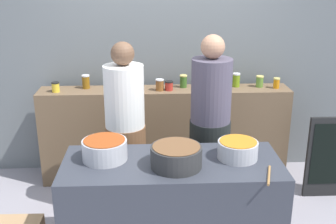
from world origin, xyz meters
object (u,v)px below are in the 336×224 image
Objects in this scene: preserve_jar_0 at (56,87)px; preserve_jar_6 at (183,81)px; preserve_jar_5 at (169,86)px; cook_with_tongs at (126,141)px; preserve_jar_3 at (135,85)px; preserve_jar_1 at (86,82)px; preserve_jar_8 at (221,82)px; preserve_jar_2 at (116,85)px; preserve_jar_9 at (236,80)px; chalkboard_sign at (331,157)px; preserve_jar_11 at (276,83)px; cooking_pot_right at (238,150)px; preserve_jar_10 at (260,81)px; cooking_pot_left at (105,150)px; cooking_pot_center at (176,156)px; cook_in_cap at (210,137)px; preserve_jar_7 at (206,82)px; preserve_jar_4 at (160,85)px; wooden_spoon at (269,175)px.

preserve_jar_6 is at bearing 4.71° from preserve_jar_0.
cook_with_tongs is at bearing -122.16° from preserve_jar_5.
preserve_jar_3 is 0.97× the size of preserve_jar_6.
preserve_jar_1 is 1.12× the size of preserve_jar_8.
preserve_jar_9 reaches higher than preserve_jar_2.
preserve_jar_3 is at bearing -166.18° from preserve_jar_6.
preserve_jar_3 is at bearing -175.87° from preserve_jar_8.
preserve_jar_2 reaches higher than chalkboard_sign.
cook_with_tongs is (-0.08, -0.67, -0.35)m from preserve_jar_3.
preserve_jar_11 reaches higher than cooking_pot_right.
preserve_jar_1 is 1.30× the size of preserve_jar_11.
preserve_jar_10 is 0.35× the size of cooking_pot_left.
preserve_jar_9 reaches higher than preserve_jar_0.
preserve_jar_6 is at bearing 175.46° from preserve_jar_11.
chalkboard_sign is (1.66, 0.98, -0.51)m from cooking_pot_center.
preserve_jar_1 reaches higher than preserve_jar_8.
cooking_pot_center is at bearing -128.96° from preserve_jar_11.
preserve_jar_6 is 0.44× the size of cooking_pot_right.
cook_in_cap is (0.36, 0.76, -0.16)m from cooking_pot_center.
preserve_jar_0 is at bearing 116.06° from cooking_pot_left.
preserve_jar_8 is at bearing -8.62° from preserve_jar_6.
cooking_pot_center is at bearing -15.44° from cooking_pot_left.
preserve_jar_3 is 0.08× the size of cook_in_cap.
preserve_jar_3 is at bearing -14.69° from preserve_jar_1.
preserve_jar_0 is 0.79× the size of preserve_jar_3.
preserve_jar_8 is at bearing -160.49° from preserve_jar_9.
preserve_jar_7 reaches higher than chalkboard_sign.
preserve_jar_2 reaches higher than preserve_jar_4.
preserve_jar_11 is (0.76, -0.04, -0.01)m from preserve_jar_7.
preserve_jar_7 is (1.29, -0.05, -0.01)m from preserve_jar_1.
preserve_jar_1 is at bearing 119.24° from cook_with_tongs.
preserve_jar_2 is 1.03× the size of preserve_jar_4.
preserve_jar_3 reaches higher than chalkboard_sign.
preserve_jar_0 is 1.35m from preserve_jar_6.
cook_with_tongs is 0.97× the size of cook_in_cap.
preserve_jar_3 is at bearing -173.30° from preserve_jar_9.
preserve_jar_10 is at bearing -1.44° from preserve_jar_6.
preserve_jar_0 is 2.45m from wooden_spoon.
cook_in_cap is at bearing 33.55° from cooking_pot_left.
preserve_jar_8 is 0.34× the size of cooking_pot_center.
cooking_pot_left is (0.62, -1.28, -0.15)m from preserve_jar_0.
preserve_jar_11 is (2.35, 0.03, 0.00)m from preserve_jar_0.
cooking_pot_right is at bearing -143.90° from chalkboard_sign.
preserve_jar_4 is at bearing -175.43° from preserve_jar_10.
cook_with_tongs is at bearing -151.43° from preserve_jar_10.
cook_in_cap is (0.19, -0.78, -0.33)m from preserve_jar_6.
preserve_jar_6 is at bearing 6.42° from preserve_jar_2.
preserve_jar_10 reaches higher than chalkboard_sign.
preserve_jar_4 is 0.35× the size of cooking_pot_left.
wooden_spoon is 1.60m from chalkboard_sign.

